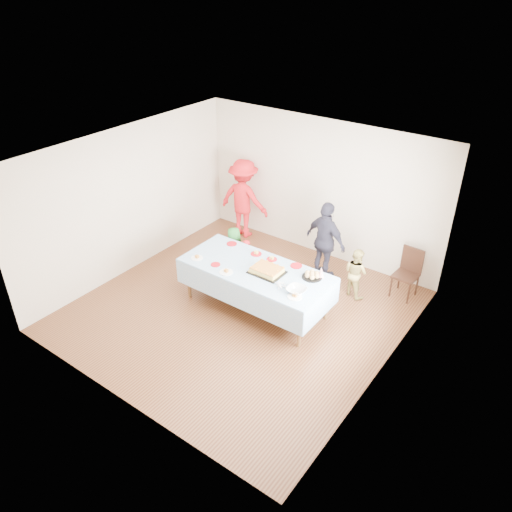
{
  "coord_description": "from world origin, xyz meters",
  "views": [
    {
      "loc": [
        4.2,
        -5.3,
        5.09
      ],
      "look_at": [
        0.11,
        0.3,
        0.96
      ],
      "focal_mm": 35.0,
      "sensor_mm": 36.0,
      "label": 1
    }
  ],
  "objects_px": {
    "birthday_cake": "(267,270)",
    "adult_left": "(244,199)",
    "party_table": "(256,271)",
    "dining_chair": "(408,270)"
  },
  "relations": [
    {
      "from": "dining_chair",
      "to": "birthday_cake",
      "type": "bearing_deg",
      "value": -127.69
    },
    {
      "from": "party_table",
      "to": "dining_chair",
      "type": "relative_size",
      "value": 2.81
    },
    {
      "from": "party_table",
      "to": "birthday_cake",
      "type": "xyz_separation_m",
      "value": [
        0.23,
        -0.0,
        0.1
      ]
    },
    {
      "from": "party_table",
      "to": "birthday_cake",
      "type": "bearing_deg",
      "value": -0.05
    },
    {
      "from": "party_table",
      "to": "adult_left",
      "type": "xyz_separation_m",
      "value": [
        -1.74,
        1.97,
        0.11
      ]
    },
    {
      "from": "birthday_cake",
      "to": "dining_chair",
      "type": "distance_m",
      "value": 2.53
    },
    {
      "from": "party_table",
      "to": "dining_chair",
      "type": "distance_m",
      "value": 2.67
    },
    {
      "from": "dining_chair",
      "to": "party_table",
      "type": "bearing_deg",
      "value": -131.33
    },
    {
      "from": "birthday_cake",
      "to": "adult_left",
      "type": "distance_m",
      "value": 2.79
    },
    {
      "from": "birthday_cake",
      "to": "adult_left",
      "type": "xyz_separation_m",
      "value": [
        -1.97,
        1.97,
        0.01
      ]
    }
  ]
}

